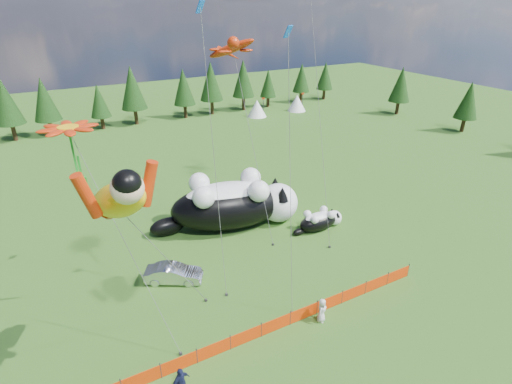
# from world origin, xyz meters

# --- Properties ---
(ground) EXTENTS (160.00, 160.00, 0.00)m
(ground) POSITION_xyz_m (0.00, 0.00, 0.00)
(ground) COLOR #0F370A
(ground) RESTS_ON ground
(safety_fence) EXTENTS (22.06, 0.06, 1.10)m
(safety_fence) POSITION_xyz_m (0.00, -3.00, 0.50)
(safety_fence) COLOR #262626
(safety_fence) RESTS_ON ground
(tree_line) EXTENTS (90.00, 4.00, 8.00)m
(tree_line) POSITION_xyz_m (0.00, 45.00, 4.00)
(tree_line) COLOR black
(tree_line) RESTS_ON ground
(festival_tents) EXTENTS (50.00, 3.20, 2.80)m
(festival_tents) POSITION_xyz_m (11.00, 40.00, 1.40)
(festival_tents) COLOR white
(festival_tents) RESTS_ON ground
(cat_large) EXTENTS (12.80, 6.72, 4.68)m
(cat_large) POSITION_xyz_m (3.18, 9.37, 2.22)
(cat_large) COLOR black
(cat_large) RESTS_ON ground
(cat_small) EXTENTS (4.92, 1.76, 1.78)m
(cat_small) POSITION_xyz_m (9.46, 5.37, 0.85)
(cat_small) COLOR black
(cat_small) RESTS_ON ground
(car) EXTENTS (4.16, 3.17, 1.32)m
(car) POSITION_xyz_m (-3.92, 4.41, 0.66)
(car) COLOR silver
(car) RESTS_ON ground
(spectator_c) EXTENTS (1.23, 0.93, 1.88)m
(spectator_c) POSITION_xyz_m (-6.39, -4.54, 0.94)
(spectator_c) COLOR #161A3C
(spectator_c) RESTS_ON ground
(spectator_e) EXTENTS (0.95, 0.88, 1.63)m
(spectator_e) POSITION_xyz_m (2.90, -3.60, 0.81)
(spectator_e) COLOR silver
(spectator_e) RESTS_ON ground
(superhero_kite) EXTENTS (7.86, 6.64, 13.33)m
(superhero_kite) POSITION_xyz_m (-7.53, -2.02, 10.23)
(superhero_kite) COLOR yellow
(superhero_kite) RESTS_ON ground
(gecko_kite) EXTENTS (6.26, 11.44, 16.46)m
(gecko_kite) POSITION_xyz_m (4.92, 12.91, 14.32)
(gecko_kite) COLOR #B32708
(gecko_kite) RESTS_ON ground
(flower_kite) EXTENTS (4.78, 7.33, 13.51)m
(flower_kite) POSITION_xyz_m (-8.65, 3.55, 11.91)
(flower_kite) COLOR #B32708
(flower_kite) RESTS_ON ground
(diamond_kite_a) EXTENTS (0.91, 3.36, 18.31)m
(diamond_kite_a) POSITION_xyz_m (-0.94, 4.02, 16.51)
(diamond_kite_a) COLOR blue
(diamond_kite_a) RESTS_ON ground
(diamond_kite_b) EXTENTS (1.85, 7.37, 20.00)m
(diamond_kite_b) POSITION_xyz_m (9.79, 8.98, 17.81)
(diamond_kite_b) COLOR #0B7A8D
(diamond_kite_b) RESTS_ON ground
(diamond_kite_c) EXTENTS (1.41, 3.27, 17.12)m
(diamond_kite_c) POSITION_xyz_m (2.44, 0.43, 15.30)
(diamond_kite_c) COLOR blue
(diamond_kite_c) RESTS_ON ground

